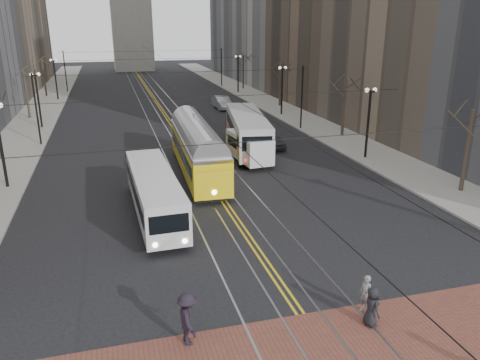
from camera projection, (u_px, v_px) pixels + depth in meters
ground at (291, 301)px, 19.14m from camera, size 260.00×260.00×0.00m
sidewalk_left at (37, 116)px, 56.36m from camera, size 5.00×140.00×0.15m
sidewalk_right at (272, 105)px, 64.01m from camera, size 5.00×140.00×0.15m
streetcar_rails at (162, 111)px, 60.20m from camera, size 4.80×130.00×0.02m
centre_lines at (162, 111)px, 60.20m from camera, size 0.42×130.00×0.01m
lamp_posts at (181, 111)px, 44.48m from camera, size 27.60×57.20×5.60m
street_trees at (172, 101)px, 50.41m from camera, size 31.68×53.28×5.60m
trolley_wires at (172, 92)px, 49.72m from camera, size 25.96×120.00×6.60m
transit_bus at (154, 195)px, 27.03m from camera, size 2.57×10.75×2.67m
streetcar at (198, 153)px, 34.70m from camera, size 2.97×13.49×3.16m
rear_bus at (247, 132)px, 41.16m from camera, size 4.71×12.65×3.23m
cargo_van at (249, 149)px, 37.48m from camera, size 2.58×5.54×2.37m
sedan_grey at (270, 140)px, 42.42m from camera, size 1.94×4.33×1.45m
sedan_silver at (222, 103)px, 61.40m from camera, size 1.90×5.03×1.64m
pedestrian_a at (372, 307)px, 17.35m from camera, size 0.53×0.79×1.57m
pedestrian_b at (366, 294)px, 18.15m from camera, size 0.54×0.66×1.57m
pedestrian_d at (188, 319)px, 16.31m from camera, size 0.89×1.36×1.97m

